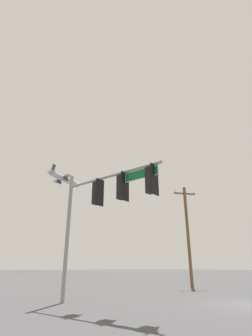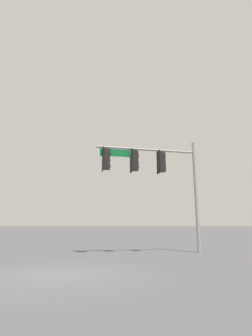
# 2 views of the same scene
# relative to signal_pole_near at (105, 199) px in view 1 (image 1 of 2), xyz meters

# --- Properties ---
(signal_pole_near) EXTENTS (5.68, 1.13, 6.13)m
(signal_pole_near) POSITION_rel_signal_pole_near_xyz_m (0.00, 0.00, 0.00)
(signal_pole_near) COLOR gray
(signal_pole_near) RESTS_ON ground_plane
(utility_pole) EXTENTS (1.14, 1.93, 8.55)m
(utility_pole) POSITION_rel_signal_pole_near_xyz_m (-4.42, 12.67, 0.01)
(utility_pole) COLOR brown
(utility_pole) RESTS_ON ground_plane
(airplane) EXTENTS (16.32, 18.13, 9.98)m
(airplane) POSITION_rel_signal_pole_near_xyz_m (-109.87, 56.77, 41.00)
(airplane) COLOR #B2B7C1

